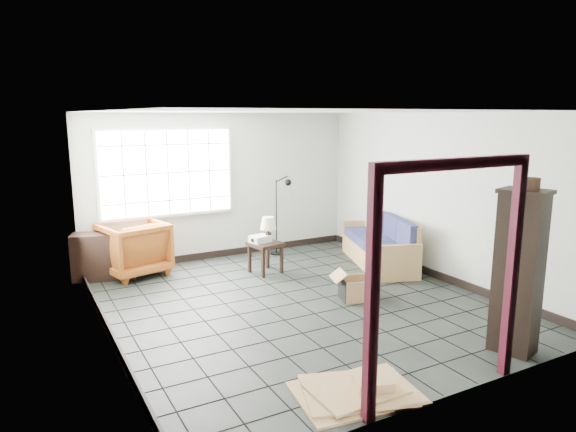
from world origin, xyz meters
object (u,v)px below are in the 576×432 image
futon_sofa (382,247)px  armchair (134,246)px  tall_shelf (519,271)px  side_table (265,248)px

futon_sofa → armchair: armchair is taller
armchair → tall_shelf: 5.70m
futon_sofa → armchair: size_ratio=2.18×
futon_sofa → tall_shelf: (-0.86, -3.33, 0.60)m
armchair → side_table: armchair is taller
armchair → tall_shelf: bearing=108.0°
side_table → armchair: bearing=153.7°
futon_sofa → tall_shelf: bearing=-85.2°
armchair → side_table: bearing=139.3°
tall_shelf → armchair: bearing=105.5°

